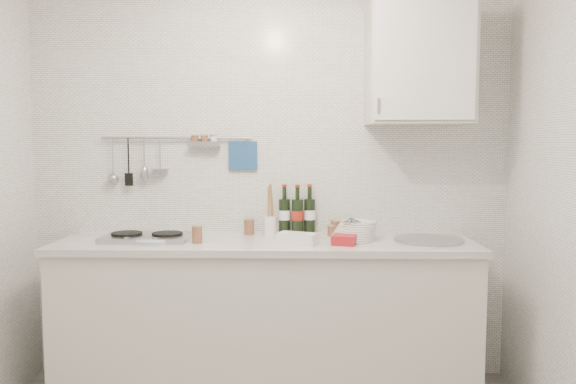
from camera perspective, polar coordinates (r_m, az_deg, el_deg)
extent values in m
cube|color=silver|center=(3.56, -2.00, 1.14)|extent=(3.00, 0.02, 2.50)
cube|color=beige|center=(3.42, -2.25, -12.88)|extent=(2.40, 0.60, 0.88)
cube|color=silver|center=(3.31, -2.28, -5.28)|extent=(2.44, 0.64, 0.04)
cube|color=black|center=(3.58, -2.21, -18.74)|extent=(2.34, 0.52, 0.10)
cube|color=#93969B|center=(3.42, -14.12, -4.50)|extent=(0.50, 0.32, 0.03)
cylinder|color=black|center=(3.45, -16.05, -4.09)|extent=(0.18, 0.18, 0.01)
cylinder|color=black|center=(3.38, -12.16, -4.17)|extent=(0.18, 0.18, 0.01)
cylinder|color=#93969B|center=(3.38, 14.07, -4.75)|extent=(0.40, 0.40, 0.02)
cylinder|color=#93969B|center=(3.39, 14.05, -5.69)|extent=(0.34, 0.34, 0.10)
cylinder|color=#93969B|center=(3.60, -11.25, 5.39)|extent=(0.95, 0.02, 0.02)
cube|color=navy|center=(3.55, -4.60, 3.70)|extent=(0.18, 0.02, 0.18)
cube|color=beige|center=(3.47, 13.15, 12.49)|extent=(0.60, 0.35, 0.70)
cube|color=white|center=(3.30, 13.81, 12.88)|extent=(0.56, 0.01, 0.66)
cylinder|color=#93969B|center=(3.22, 9.18, 8.69)|extent=(0.01, 0.01, 0.08)
cylinder|color=#44509B|center=(3.36, -13.40, -4.78)|extent=(0.29, 0.29, 0.01)
cylinder|color=#44509B|center=(3.36, -13.27, -4.52)|extent=(0.29, 0.29, 0.01)
cylinder|color=white|center=(3.32, 6.46, -4.79)|extent=(0.26, 0.26, 0.01)
cylinder|color=white|center=(3.32, 6.56, -4.56)|extent=(0.25, 0.25, 0.01)
cylinder|color=white|center=(3.33, 6.65, -4.34)|extent=(0.25, 0.25, 0.01)
cylinder|color=white|center=(3.33, 6.75, -4.12)|extent=(0.24, 0.24, 0.01)
cylinder|color=white|center=(3.33, 6.84, -3.90)|extent=(0.24, 0.24, 0.01)
cylinder|color=white|center=(3.33, 6.94, -3.68)|extent=(0.23, 0.23, 0.01)
cylinder|color=white|center=(3.34, 7.03, -3.46)|extent=(0.22, 0.22, 0.01)
cylinder|color=white|center=(3.34, 7.12, -3.24)|extent=(0.22, 0.22, 0.01)
cylinder|color=white|center=(3.34, 7.22, -3.02)|extent=(0.21, 0.21, 0.01)
cube|color=white|center=(3.16, 0.98, -4.77)|extent=(0.24, 0.18, 0.07)
cube|color=red|center=(3.18, 5.73, -4.84)|extent=(0.16, 0.16, 0.05)
cylinder|color=white|center=(3.47, -1.83, -3.48)|extent=(0.08, 0.08, 0.12)
cylinder|color=#99683D|center=(3.45, -1.67, -1.10)|extent=(0.03, 0.06, 0.23)
cylinder|color=#99683D|center=(3.46, -1.98, -1.24)|extent=(0.01, 0.04, 0.21)
cylinder|color=brown|center=(3.51, -3.97, -3.58)|extent=(0.06, 0.06, 0.09)
cylinder|color=tan|center=(3.50, -3.98, -2.75)|extent=(0.07, 0.07, 0.01)
cylinder|color=brown|center=(3.47, 4.90, -3.72)|extent=(0.07, 0.07, 0.09)
cylinder|color=tan|center=(3.46, 4.91, -2.91)|extent=(0.07, 0.07, 0.01)
cylinder|color=brown|center=(3.47, 4.51, -3.96)|extent=(0.06, 0.06, 0.06)
cylinder|color=tan|center=(3.46, 4.51, -3.38)|extent=(0.06, 0.06, 0.01)
cylinder|color=brown|center=(3.24, -9.21, -4.32)|extent=(0.06, 0.06, 0.10)
cylinder|color=tan|center=(3.24, -9.22, -3.39)|extent=(0.06, 0.06, 0.01)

